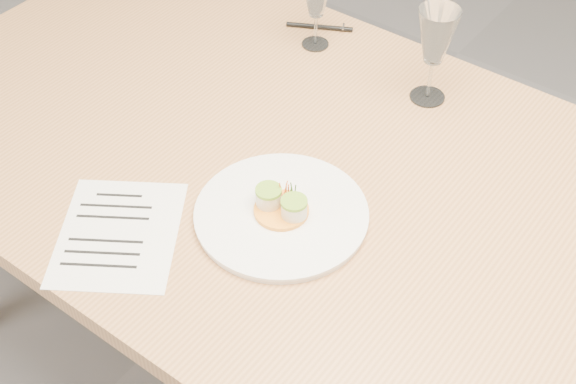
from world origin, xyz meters
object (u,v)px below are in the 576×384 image
Objects in this scene: dinner_plate at (281,213)px; recipe_sheet at (118,233)px; dining_table at (432,258)px; ballpoint_pen at (320,27)px; wine_glass_1 at (436,38)px.

dinner_plate is 0.29m from recipe_sheet.
recipe_sheet is (-0.21, -0.21, -0.01)m from dinner_plate.
dining_table is 7.60× the size of dinner_plate.
ballpoint_pen is 0.68× the size of wine_glass_1.
dining_table is at bearing 29.11° from dinner_plate.
recipe_sheet is (-0.45, -0.34, 0.07)m from dining_table.
dinner_plate is at bearing -88.98° from ballpoint_pen.
dining_table is at bearing 3.55° from recipe_sheet.
dining_table is 16.60× the size of ballpoint_pen.
dining_table is at bearing -64.92° from ballpoint_pen.
wine_glass_1 is at bearing 36.81° from recipe_sheet.
wine_glass_1 is at bearing 122.21° from dining_table.
ballpoint_pen is (-0.30, 0.55, -0.01)m from dinner_plate.
wine_glass_1 is (-0.21, 0.33, 0.22)m from dining_table.
recipe_sheet is at bearing -135.47° from dinner_plate.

